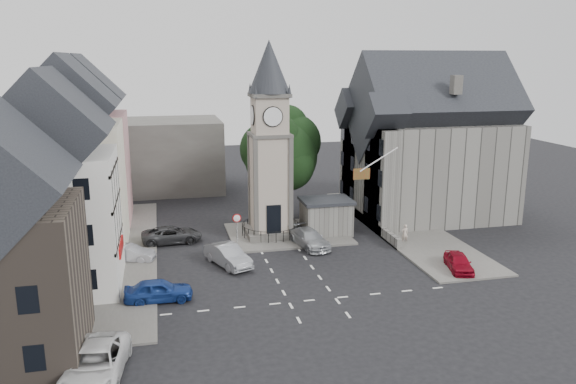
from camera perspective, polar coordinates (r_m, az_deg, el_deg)
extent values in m
plane|color=black|center=(40.79, 0.41, -7.83)|extent=(120.00, 120.00, 0.00)
cube|color=#595651|center=(45.58, -16.98, -6.02)|extent=(6.00, 30.00, 0.14)
cube|color=#595651|center=(51.71, 11.38, -3.38)|extent=(6.00, 26.00, 0.14)
cube|color=#595651|center=(48.44, -0.05, -4.25)|extent=(10.00, 8.00, 0.16)
cube|color=silver|center=(35.88, 2.49, -10.92)|extent=(20.00, 8.00, 0.01)
cube|color=#4C4944|center=(48.06, -1.80, -4.06)|extent=(4.20, 4.20, 0.70)
torus|color=black|center=(47.84, -1.81, -3.23)|extent=(4.86, 4.86, 0.06)
cube|color=#AC9C8A|center=(46.93, -1.84, 1.01)|extent=(3.00, 3.00, 8.00)
cube|color=black|center=(46.25, -1.47, -2.76)|extent=(1.20, 0.25, 2.40)
cube|color=#4C4944|center=(46.24, -1.88, 5.86)|extent=(3.30, 3.30, 0.25)
cube|color=#AC9C8A|center=(46.05, -1.89, 7.83)|extent=(2.70, 2.70, 3.20)
cylinder|color=white|center=(44.69, -1.54, 7.66)|extent=(1.50, 0.12, 1.50)
cube|color=#4C4944|center=(45.93, -1.91, 9.82)|extent=(3.10, 3.10, 0.30)
cone|color=black|center=(45.84, -1.93, 12.62)|extent=(3.40, 3.40, 4.20)
cube|color=#63615B|center=(48.41, 3.89, -2.66)|extent=(4.00, 3.00, 2.80)
cube|color=black|center=(48.00, 3.92, -0.88)|extent=(4.30, 3.30, 0.25)
cylinder|color=black|center=(52.66, -0.74, -0.40)|extent=(0.70, 0.70, 4.40)
cylinder|color=black|center=(44.94, -5.20, -4.16)|extent=(0.10, 0.10, 2.50)
cone|color=#A50C0C|center=(44.48, -5.22, -2.67)|extent=(0.70, 0.06, 0.70)
cone|color=white|center=(44.46, -5.21, -2.67)|extent=(0.54, 0.04, 0.54)
cube|color=#CD8D93|center=(54.28, -19.84, 2.24)|extent=(7.50, 7.00, 10.00)
cube|color=beige|center=(46.51, -20.92, 0.38)|extent=(7.50, 7.00, 10.00)
cube|color=silver|center=(38.96, -22.38, -2.93)|extent=(7.50, 7.00, 9.00)
cube|color=#4C4944|center=(65.94, -15.60, 3.52)|extent=(20.00, 10.00, 8.00)
cube|color=#63615B|center=(54.99, 14.12, 2.24)|extent=(14.00, 10.00, 9.00)
cube|color=#63615B|center=(49.31, 9.52, 1.20)|extent=(1.60, 4.40, 9.00)
cube|color=#63615B|center=(55.70, 6.79, 2.69)|extent=(1.60, 4.40, 9.00)
cube|color=#63615B|center=(52.32, 7.70, -2.60)|extent=(0.40, 16.00, 0.90)
cylinder|color=white|center=(44.98, 9.21, 3.28)|extent=(3.17, 0.10, 1.89)
plane|color=#B21414|center=(44.68, 7.49, 1.84)|extent=(1.40, 0.00, 1.40)
imported|color=navy|center=(36.36, -13.02, -9.71)|extent=(4.21, 1.73, 1.43)
imported|color=#A4A5AC|center=(43.72, -15.86, -6.01)|extent=(4.03, 2.38, 1.25)
imported|color=#333436|center=(47.14, -11.72, -4.28)|extent=(5.01, 2.53, 1.36)
imported|color=#A0A3A9|center=(41.43, -6.11, -6.43)|extent=(3.30, 4.92, 1.53)
imported|color=#ADB0B5|center=(45.25, 2.18, -4.73)|extent=(2.92, 5.10, 1.39)
imported|color=maroon|center=(42.05, 16.95, -6.85)|extent=(2.38, 4.01, 1.28)
imported|color=silver|center=(29.04, -18.96, -16.21)|extent=(3.22, 5.88, 1.56)
imported|color=#C1AF9F|center=(47.03, 11.77, -4.16)|extent=(0.59, 0.40, 1.61)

